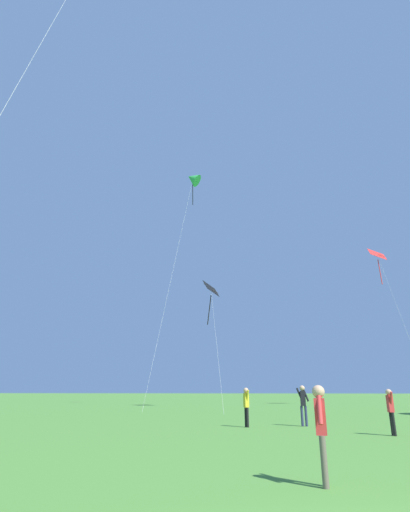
% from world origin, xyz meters
% --- Properties ---
extents(kite_black_large, '(2.76, 11.77, 12.29)m').
position_xyz_m(kite_black_large, '(-6.13, 36.16, 10.51)').
color(kite_black_large, black).
rests_on(kite_black_large, ground_plane).
extents(kite_green_small, '(2.91, 12.20, 26.47)m').
position_xyz_m(kite_green_small, '(-8.45, 38.66, 25.43)').
color(kite_green_small, green).
rests_on(kite_green_small, ground_plane).
extents(kite_red_high, '(2.71, 5.61, 17.07)m').
position_xyz_m(kite_red_high, '(12.40, 41.77, 15.36)').
color(kite_red_high, red).
rests_on(kite_red_high, ground_plane).
extents(person_with_spool, '(0.32, 0.52, 1.68)m').
position_xyz_m(person_with_spool, '(-2.49, 15.85, 1.01)').
color(person_with_spool, black).
rests_on(person_with_spool, ground_plane).
extents(person_foreground_watcher, '(0.22, 0.52, 1.62)m').
position_xyz_m(person_foreground_watcher, '(2.89, 12.87, 0.97)').
color(person_foreground_watcher, black).
rests_on(person_foreground_watcher, ground_plane).
extents(person_in_red_shirt, '(0.57, 0.24, 1.79)m').
position_xyz_m(person_in_red_shirt, '(0.14, 16.63, 1.07)').
color(person_in_red_shirt, '#2D3351').
rests_on(person_in_red_shirt, ground_plane).
extents(person_in_blue_jacket, '(0.23, 0.54, 1.67)m').
position_xyz_m(person_in_blue_jacket, '(-0.95, 4.17, 1.01)').
color(person_in_blue_jacket, '#665B4C').
rests_on(person_in_blue_jacket, ground_plane).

